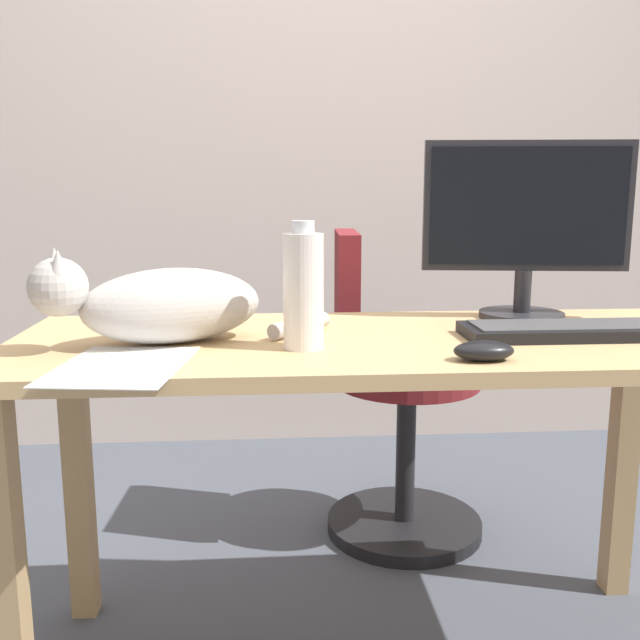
{
  "coord_description": "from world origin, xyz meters",
  "views": [
    {
      "loc": [
        -0.22,
        -1.43,
        1.06
      ],
      "look_at": [
        -0.12,
        -0.12,
        0.82
      ],
      "focal_mm": 39.5,
      "sensor_mm": 36.0,
      "label": 1
    }
  ],
  "objects_px": {
    "cat": "(161,303)",
    "computer_mouse": "(484,351)",
    "office_chair": "(390,406)",
    "keyboard": "(569,330)",
    "monitor": "(526,223)",
    "water_bottle": "(303,290)"
  },
  "relations": [
    {
      "from": "keyboard",
      "to": "cat",
      "type": "height_order",
      "value": "cat"
    },
    {
      "from": "monitor",
      "to": "cat",
      "type": "bearing_deg",
      "value": -164.63
    },
    {
      "from": "computer_mouse",
      "to": "monitor",
      "type": "bearing_deg",
      "value": 61.91
    },
    {
      "from": "keyboard",
      "to": "cat",
      "type": "xyz_separation_m",
      "value": [
        -0.84,
        -0.0,
        0.07
      ]
    },
    {
      "from": "office_chair",
      "to": "computer_mouse",
      "type": "bearing_deg",
      "value": -88.89
    },
    {
      "from": "computer_mouse",
      "to": "water_bottle",
      "type": "relative_size",
      "value": 0.45
    },
    {
      "from": "computer_mouse",
      "to": "keyboard",
      "type": "bearing_deg",
      "value": 38.48
    },
    {
      "from": "keyboard",
      "to": "computer_mouse",
      "type": "bearing_deg",
      "value": -141.52
    },
    {
      "from": "monitor",
      "to": "water_bottle",
      "type": "bearing_deg",
      "value": -151.84
    },
    {
      "from": "office_chair",
      "to": "keyboard",
      "type": "xyz_separation_m",
      "value": [
        0.26,
        -0.65,
        0.36
      ]
    },
    {
      "from": "office_chair",
      "to": "keyboard",
      "type": "height_order",
      "value": "office_chair"
    },
    {
      "from": "keyboard",
      "to": "cat",
      "type": "bearing_deg",
      "value": -179.83
    },
    {
      "from": "office_chair",
      "to": "cat",
      "type": "distance_m",
      "value": 0.97
    },
    {
      "from": "monitor",
      "to": "office_chair",
      "type": "bearing_deg",
      "value": 118.94
    },
    {
      "from": "cat",
      "to": "keyboard",
      "type": "bearing_deg",
      "value": 0.17
    },
    {
      "from": "office_chair",
      "to": "water_bottle",
      "type": "distance_m",
      "value": 0.9
    },
    {
      "from": "office_chair",
      "to": "computer_mouse",
      "type": "relative_size",
      "value": 8.54
    },
    {
      "from": "office_chair",
      "to": "monitor",
      "type": "bearing_deg",
      "value": -61.06
    },
    {
      "from": "computer_mouse",
      "to": "water_bottle",
      "type": "distance_m",
      "value": 0.35
    },
    {
      "from": "cat",
      "to": "computer_mouse",
      "type": "xyz_separation_m",
      "value": [
        0.6,
        -0.19,
        -0.06
      ]
    },
    {
      "from": "office_chair",
      "to": "water_bottle",
      "type": "xyz_separation_m",
      "value": [
        -0.3,
        -0.72,
        0.46
      ]
    },
    {
      "from": "monitor",
      "to": "keyboard",
      "type": "distance_m",
      "value": 0.31
    }
  ]
}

